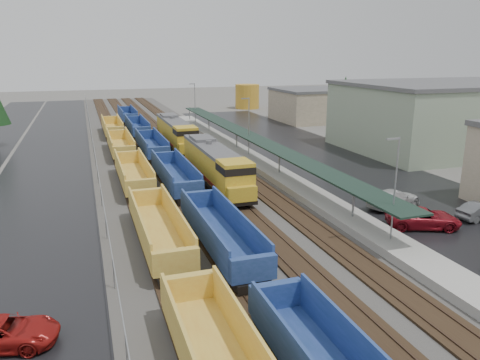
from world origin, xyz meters
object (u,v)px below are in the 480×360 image
at_px(parked_car_east_b, 423,218).
at_px(locomotive_trail, 176,133).
at_px(well_string_blue, 175,176).
at_px(well_string_yellow, 144,197).
at_px(parked_car_west_c, 3,333).
at_px(parked_car_east_c, 394,199).
at_px(storage_tank, 247,96).
at_px(locomotive_lead, 215,165).

bearing_deg(parked_car_east_b, locomotive_trail, 40.06).
relative_size(locomotive_trail, well_string_blue, 0.16).
xyz_separation_m(well_string_yellow, parked_car_west_c, (-8.85, -17.90, -0.52)).
distance_m(parked_car_east_b, parked_car_east_c, 5.10).
distance_m(well_string_blue, parked_car_west_c, 27.58).
bearing_deg(well_string_yellow, storage_tank, 64.04).
bearing_deg(parked_car_east_c, well_string_yellow, 58.14).
xyz_separation_m(storage_tank, parked_car_west_c, (-43.46, -88.98, -2.24)).
bearing_deg(locomotive_lead, parked_car_east_b, -52.98).
xyz_separation_m(well_string_yellow, storage_tank, (34.61, 71.08, 1.72)).
bearing_deg(parked_car_west_c, parked_car_east_c, -55.61).
bearing_deg(parked_car_east_b, parked_car_west_c, 124.43).
bearing_deg(parked_car_east_c, storage_tank, -25.24).
bearing_deg(well_string_blue, parked_car_west_c, -117.79).
height_order(well_string_blue, parked_car_east_c, well_string_blue).
xyz_separation_m(locomotive_trail, parked_car_east_b, (12.44, -37.49, -1.49)).
xyz_separation_m(well_string_yellow, parked_car_east_b, (20.44, -11.29, -0.43)).
distance_m(well_string_blue, storage_tank, 71.49).
height_order(storage_tank, parked_car_east_b, storage_tank).
bearing_deg(well_string_blue, parked_car_east_b, -47.25).
xyz_separation_m(locomotive_lead, parked_car_east_b, (12.44, -16.49, -1.49)).
xyz_separation_m(well_string_blue, storage_tank, (30.61, 64.59, 1.73)).
distance_m(well_string_blue, parked_car_east_b, 24.22).
relative_size(locomotive_trail, well_string_yellow, 0.20).
relative_size(parked_car_east_b, parked_car_east_c, 1.03).
distance_m(storage_tank, parked_car_west_c, 99.05).
height_order(storage_tank, parked_car_west_c, storage_tank).
xyz_separation_m(locomotive_lead, well_string_blue, (-4.00, 1.29, -1.07)).
bearing_deg(well_string_yellow, parked_car_east_b, -28.92).
bearing_deg(locomotive_lead, well_string_yellow, -146.97).
relative_size(locomotive_lead, parked_car_east_c, 3.39).
xyz_separation_m(well_string_blue, parked_car_east_c, (17.34, -12.76, -0.41)).
relative_size(parked_car_west_c, parked_car_east_b, 0.89).
height_order(locomotive_trail, parked_car_east_b, locomotive_trail).
height_order(well_string_yellow, storage_tank, storage_tank).
bearing_deg(locomotive_lead, parked_car_west_c, -126.11).
distance_m(locomotive_lead, well_string_blue, 4.34).
height_order(well_string_yellow, parked_car_west_c, well_string_yellow).
height_order(well_string_blue, parked_car_west_c, well_string_blue).
bearing_deg(well_string_yellow, locomotive_lead, 33.03).
height_order(well_string_yellow, parked_car_east_c, well_string_yellow).
xyz_separation_m(locomotive_trail, well_string_yellow, (-8.00, -26.20, -1.06)).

